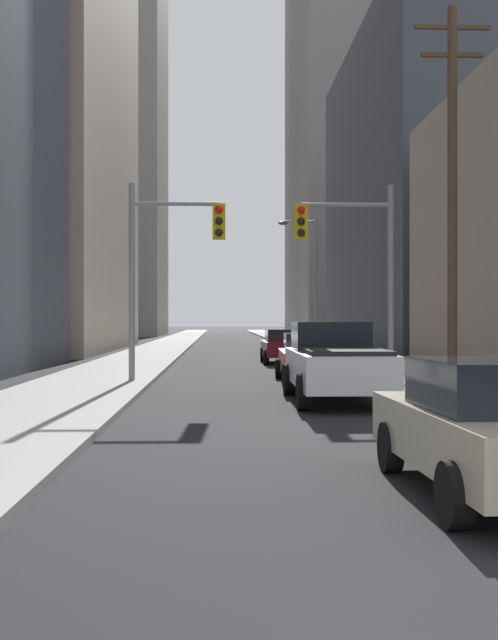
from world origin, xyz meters
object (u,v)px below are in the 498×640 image
Objects in this scene: sedan_red at (310,357)px; traffic_signal_near_right at (350,251)px; sedan_beige at (496,427)px; pickup_truck_white at (335,362)px; sedan_maroon at (284,346)px; traffic_signal_near_left at (172,251)px.

sedan_red is 0.71× the size of traffic_signal_near_right.
sedan_beige is at bearing -93.36° from traffic_signal_near_right.
pickup_truck_white is at bearing -103.76° from traffic_signal_near_right.
sedan_beige is at bearing -89.65° from sedan_maroon.
sedan_maroon is 0.70× the size of traffic_signal_near_left.
traffic_signal_near_left is (-4.47, 14.57, 3.23)m from sedan_beige.
sedan_beige is at bearing -72.94° from traffic_signal_near_left.
sedan_red is 1.01× the size of sedan_maroon.
pickup_truck_white is 5.69m from traffic_signal_near_right.
sedan_beige is 15.57m from traffic_signal_near_left.
pickup_truck_white is 9.92m from sedan_beige.
traffic_signal_near_right reaches higher than sedan_maroon.
sedan_beige is (0.28, -9.91, -0.16)m from pickup_truck_white.
pickup_truck_white is 0.90× the size of traffic_signal_near_left.
traffic_signal_near_left reaches higher than sedan_red.
traffic_signal_near_left is (-4.26, -1.14, 3.23)m from sedan_red.
traffic_signal_near_left is at bearing -180.00° from traffic_signal_near_right.
pickup_truck_white reaches higher than sedan_maroon.
traffic_signal_near_left is (-4.31, -11.49, 3.23)m from sedan_maroon.
traffic_signal_near_right is at bearing 76.24° from pickup_truck_white.
traffic_signal_near_right reaches higher than pickup_truck_white.
sedan_maroon is at bearing 90.35° from sedan_beige.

